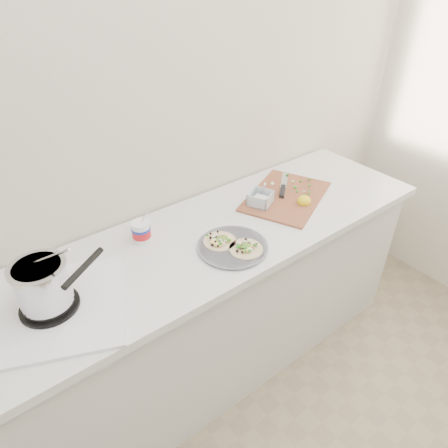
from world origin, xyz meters
TOP-DOWN VIEW (x-y plane):
  - counter at (0.00, 1.43)m, footprint 2.44×0.66m
  - stove at (-0.65, 1.39)m, footprint 0.65×0.63m
  - taco_plate at (0.09, 1.28)m, footprint 0.31×0.31m
  - tub at (-0.19, 1.56)m, footprint 0.08×0.08m
  - cutboard at (0.57, 1.45)m, footprint 0.59×0.52m

SIDE VIEW (x-z plane):
  - counter at x=0.00m, z-range 0.00..0.90m
  - taco_plate at x=0.09m, z-range 0.90..0.94m
  - cutboard at x=0.57m, z-range 0.88..0.96m
  - tub at x=-0.19m, z-range 0.87..1.06m
  - stove at x=-0.65m, z-range 0.86..1.10m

